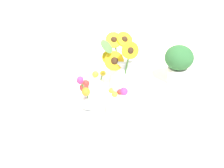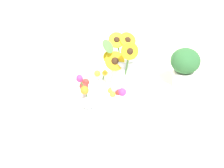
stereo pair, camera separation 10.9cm
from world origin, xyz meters
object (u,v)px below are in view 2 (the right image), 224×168
Objects in this scene: serving_tray at (112,106)px; mason_jar_sunflowers at (123,73)px; vase_small_center at (114,101)px; potted_plant at (185,66)px; vase_small_back at (100,84)px; vase_bulb_right at (87,95)px.

mason_jar_sunflowers is at bearing 38.07° from serving_tray.
mason_jar_sunflowers reaches higher than vase_small_center.
mason_jar_sunflowers is at bearing -172.15° from potted_plant.
vase_small_back is 0.45m from potted_plant.
serving_tray is at bearing -141.93° from mason_jar_sunflowers.
mason_jar_sunflowers reaches higher than vase_bulb_right.
vase_bulb_right is 0.54m from potted_plant.
vase_small_center is 0.73× the size of vase_bulb_right.
vase_small_back is at bearing 110.16° from serving_tray.
mason_jar_sunflowers is at bearing -25.97° from vase_small_back.
vase_small_center is at bearing -121.14° from mason_jar_sunflowers.
mason_jar_sunflowers reaches higher than serving_tray.
vase_bulb_right is 1.31× the size of vase_small_back.
vase_small_center is 0.13m from vase_bulb_right.
mason_jar_sunflowers is 1.80× the size of vase_bulb_right.
vase_bulb_right is (-0.18, -0.05, -0.06)m from mason_jar_sunflowers.
vase_bulb_right is at bearing 146.90° from vase_small_center.
serving_tray is at bearing 84.09° from vase_small_center.
vase_small_back is (-0.10, 0.05, -0.07)m from mason_jar_sunflowers.
vase_bulb_right is at bearing -169.60° from potted_plant.
vase_small_center is at bearing -95.91° from serving_tray.
mason_jar_sunflowers is 1.45× the size of potted_plant.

